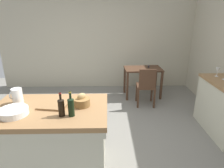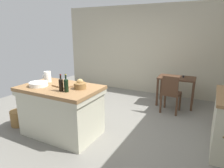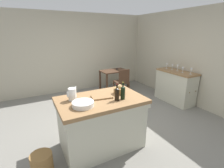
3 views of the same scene
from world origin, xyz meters
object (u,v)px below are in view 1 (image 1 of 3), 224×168
at_px(wine_bottle_amber, 61,107).
at_px(wine_glass_far_right, 218,70).
at_px(writing_desk, 143,73).
at_px(cutting_board, 53,106).
at_px(wash_bowl, 14,112).
at_px(island_table, 53,138).
at_px(pitcher, 17,96).
at_px(wine_bottle_dark, 71,106).
at_px(side_cabinet, 224,108).
at_px(wooden_chair, 146,86).
at_px(bread_basket, 82,101).

xyz_separation_m(wine_bottle_amber, wine_glass_far_right, (2.51, 1.39, 0.00)).
bearing_deg(writing_desk, wine_bottle_amber, -117.62).
relative_size(cutting_board, wine_glass_far_right, 2.11).
distance_m(wash_bowl, wine_bottle_amber, 0.56).
xyz_separation_m(island_table, cutting_board, (0.04, 0.04, 0.43)).
height_order(pitcher, cutting_board, pitcher).
height_order(cutting_board, wine_bottle_dark, wine_bottle_dark).
bearing_deg(side_cabinet, pitcher, -167.99).
bearing_deg(island_table, side_cabinet, 16.78).
relative_size(wooden_chair, cutting_board, 2.65).
bearing_deg(bread_basket, writing_desk, 63.59).
relative_size(side_cabinet, cutting_board, 3.41).
distance_m(side_cabinet, cutting_board, 2.84).
distance_m(writing_desk, wooden_chair, 0.58).
distance_m(bread_basket, wine_bottle_amber, 0.32).
xyz_separation_m(side_cabinet, bread_basket, (-2.33, -0.76, 0.51)).
height_order(cutting_board, wine_bottle_amber, wine_bottle_amber).
bearing_deg(side_cabinet, wine_bottle_dark, -157.29).
relative_size(writing_desk, wooden_chair, 1.03).
distance_m(island_table, wine_glass_far_right, 3.02).
bearing_deg(wine_bottle_dark, bread_basket, 71.44).
bearing_deg(wine_glass_far_right, wash_bowl, -156.15).
height_order(wash_bowl, wine_bottle_amber, wine_bottle_amber).
bearing_deg(wash_bowl, wooden_chair, 46.81).
distance_m(island_table, writing_desk, 2.95).
bearing_deg(wooden_chair, island_table, -129.60).
bearing_deg(side_cabinet, wine_bottle_amber, -158.25).
height_order(wash_bowl, bread_basket, bread_basket).
bearing_deg(side_cabinet, bread_basket, -161.98).
height_order(pitcher, wine_bottle_dark, wine_bottle_dark).
xyz_separation_m(pitcher, bread_basket, (0.83, -0.09, -0.04)).
height_order(island_table, bread_basket, bread_basket).
height_order(side_cabinet, wooden_chair, side_cabinet).
bearing_deg(wooden_chair, writing_desk, 88.32).
relative_size(side_cabinet, wine_bottle_dark, 3.93).
height_order(pitcher, bread_basket, pitcher).
relative_size(wine_bottle_dark, wine_bottle_amber, 1.05).
relative_size(side_cabinet, wine_bottle_amber, 4.12).
distance_m(side_cabinet, wine_bottle_amber, 2.78).
xyz_separation_m(writing_desk, pitcher, (-2.03, -2.33, 0.40)).
xyz_separation_m(island_table, writing_desk, (1.59, 2.48, 0.12)).
distance_m(side_cabinet, writing_desk, 2.01).
distance_m(side_cabinet, wooden_chair, 1.58).
distance_m(cutting_board, wine_glass_far_right, 2.92).
xyz_separation_m(wooden_chair, pitcher, (-2.01, -1.76, 0.53)).
relative_size(cutting_board, wine_bottle_dark, 1.15).
bearing_deg(wine_bottle_dark, wine_glass_far_right, 30.13).
height_order(bread_basket, wine_glass_far_right, bread_basket).
bearing_deg(wooden_chair, wine_glass_far_right, -31.68).
xyz_separation_m(wash_bowl, wine_bottle_amber, (0.56, -0.03, 0.08)).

